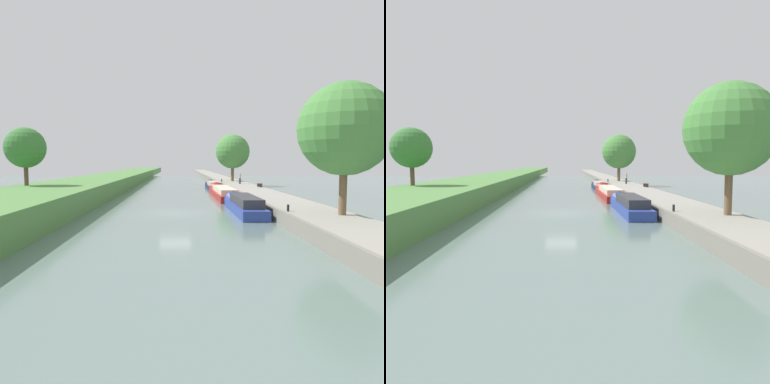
% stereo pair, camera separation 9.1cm
% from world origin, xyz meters
% --- Properties ---
extents(ground_plane, '(160.00, 160.00, 0.00)m').
position_xyz_m(ground_plane, '(0.00, 0.00, 0.00)').
color(ground_plane, slate).
extents(left_grassy_bank, '(8.58, 260.00, 1.87)m').
position_xyz_m(left_grassy_bank, '(-11.43, 0.00, 0.93)').
color(left_grassy_bank, '#518442').
rests_on(left_grassy_bank, ground_plane).
extents(right_towpath, '(4.19, 260.00, 0.88)m').
position_xyz_m(right_towpath, '(9.24, 0.00, 0.44)').
color(right_towpath, gray).
rests_on(right_towpath, ground_plane).
extents(stone_quay, '(0.25, 260.00, 0.93)m').
position_xyz_m(stone_quay, '(7.02, 0.00, 0.47)').
color(stone_quay, gray).
rests_on(stone_quay, ground_plane).
extents(narrowboat_blue, '(1.93, 10.82, 1.97)m').
position_xyz_m(narrowboat_blue, '(5.60, 0.63, 0.58)').
color(narrowboat_blue, '#283D93').
rests_on(narrowboat_blue, ground_plane).
extents(narrowboat_red, '(2.15, 14.81, 2.05)m').
position_xyz_m(narrowboat_red, '(5.51, 14.26, 0.51)').
color(narrowboat_red, maroon).
rests_on(narrowboat_red, ground_plane).
extents(narrowboat_navy, '(1.89, 10.79, 1.80)m').
position_xyz_m(narrowboat_navy, '(5.64, 27.29, 0.47)').
color(narrowboat_navy, '#141E42').
rests_on(narrowboat_navy, ground_plane).
extents(tree_rightbank_near, '(5.63, 5.63, 8.03)m').
position_xyz_m(tree_rightbank_near, '(10.28, -7.48, 6.08)').
color(tree_rightbank_near, brown).
rests_on(tree_rightbank_near, right_towpath).
extents(tree_rightbank_midnear, '(5.82, 5.82, 7.97)m').
position_xyz_m(tree_rightbank_midnear, '(9.58, 33.89, 5.92)').
color(tree_rightbank_midnear, brown).
rests_on(tree_rightbank_midnear, right_towpath).
extents(tree_leftbank_downstream, '(3.86, 3.86, 5.55)m').
position_xyz_m(tree_leftbank_downstream, '(-14.32, 6.45, 5.47)').
color(tree_leftbank_downstream, brown).
rests_on(tree_leftbank_downstream, left_grassy_bank).
extents(person_walking, '(0.34, 0.34, 1.66)m').
position_xyz_m(person_walking, '(9.50, 25.56, 1.75)').
color(person_walking, '#282D42').
rests_on(person_walking, right_towpath).
extents(mooring_bollard_near, '(0.16, 0.16, 0.45)m').
position_xyz_m(mooring_bollard_near, '(7.45, -5.75, 1.11)').
color(mooring_bollard_near, black).
rests_on(mooring_bollard_near, right_towpath).
extents(mooring_bollard_far, '(0.16, 0.16, 0.45)m').
position_xyz_m(mooring_bollard_far, '(7.45, 31.53, 1.11)').
color(mooring_bollard_far, black).
rests_on(mooring_bollard_far, right_towpath).
extents(park_bench, '(0.44, 1.50, 0.47)m').
position_xyz_m(park_bench, '(10.89, 18.32, 1.23)').
color(park_bench, '#333338').
rests_on(park_bench, right_towpath).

